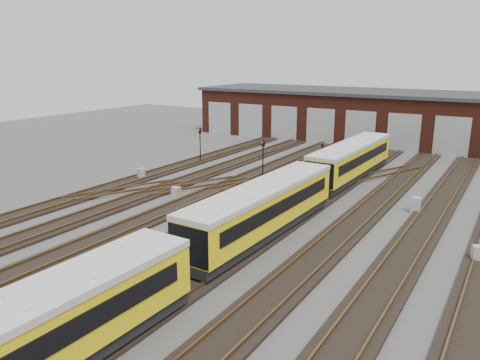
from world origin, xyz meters
The scene contains 13 objects.
ground centered at (0.00, 0.00, 0.00)m, with size 120.00×120.00×0.00m, color #43413E.
track_network centered at (-0.17, 0.59, 0.11)m, with size 30.40×70.00×0.33m.
maintenance_shed centered at (-0.01, 39.97, 3.20)m, with size 51.00×12.50×6.35m.
metro_train centered at (2.00, 3.16, 1.83)m, with size 2.87×46.21×2.93m.
signal_mast_0 centered at (-13.57, 17.96, 2.26)m, with size 0.33×0.31×3.53m.
signal_mast_1 centered at (-5.01, 15.78, 2.19)m, with size 0.31×0.29×3.41m.
signal_mast_2 centered at (-1.01, 19.74, 1.91)m, with size 0.22×0.21×3.02m.
signal_mast_3 centered at (1.92, 19.89, 1.88)m, with size 0.27×0.26×2.93m.
relay_cabinet_0 centered at (-13.90, 9.54, 0.49)m, with size 0.59×0.49×0.98m, color #A2A4A7.
relay_cabinet_1 centered at (-1.93, 18.81, 0.52)m, with size 0.63×0.52×1.05m, color #A2A4A7.
relay_cabinet_2 centered at (-7.36, 6.43, 0.49)m, with size 0.59×0.49×0.99m, color #A2A4A7.
relay_cabinet_3 centered at (8.85, 12.81, 0.56)m, with size 0.67×0.56×1.12m, color #A2A4A7.
relay_cabinet_4 centered at (13.41, 6.05, 0.46)m, with size 0.55×0.46×0.92m, color #A2A4A7.
Camera 1 is at (14.72, -20.10, 10.64)m, focal length 35.00 mm.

